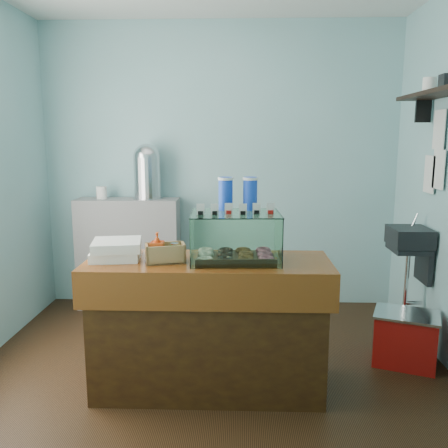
{
  "coord_description": "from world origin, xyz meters",
  "views": [
    {
      "loc": [
        0.21,
        -3.25,
        1.69
      ],
      "look_at": [
        0.1,
        -0.15,
        1.12
      ],
      "focal_mm": 38.0,
      "sensor_mm": 36.0,
      "label": 1
    }
  ],
  "objects_px": {
    "display_case": "(236,233)",
    "coffee_urn": "(147,170)",
    "red_cooler": "(405,338)",
    "counter": "(208,324)"
  },
  "relations": [
    {
      "from": "display_case",
      "to": "counter",
      "type": "bearing_deg",
      "value": -168.35
    },
    {
      "from": "counter",
      "to": "display_case",
      "type": "bearing_deg",
      "value": 14.25
    },
    {
      "from": "counter",
      "to": "red_cooler",
      "type": "relative_size",
      "value": 2.9
    },
    {
      "from": "counter",
      "to": "red_cooler",
      "type": "distance_m",
      "value": 1.53
    },
    {
      "from": "coffee_urn",
      "to": "red_cooler",
      "type": "relative_size",
      "value": 0.97
    },
    {
      "from": "counter",
      "to": "red_cooler",
      "type": "height_order",
      "value": "counter"
    },
    {
      "from": "display_case",
      "to": "coffee_urn",
      "type": "height_order",
      "value": "coffee_urn"
    },
    {
      "from": "coffee_urn",
      "to": "red_cooler",
      "type": "height_order",
      "value": "coffee_urn"
    },
    {
      "from": "counter",
      "to": "coffee_urn",
      "type": "relative_size",
      "value": 2.99
    },
    {
      "from": "display_case",
      "to": "coffee_urn",
      "type": "xyz_separation_m",
      "value": [
        -0.88,
        1.54,
        0.3
      ]
    }
  ]
}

